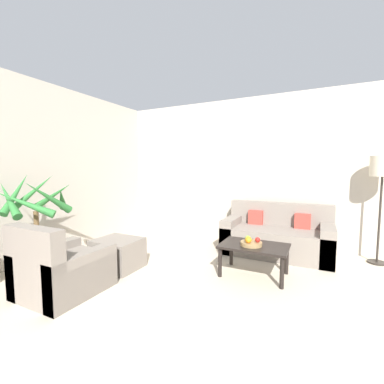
% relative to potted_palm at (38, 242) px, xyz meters
% --- Properties ---
extents(wall_back, '(8.79, 0.06, 2.70)m').
position_rel_potted_palm_xyz_m(wall_back, '(3.04, 2.82, 0.90)').
color(wall_back, '#BCB2A3').
rests_on(wall_back, ground_plane).
extents(potted_palm, '(0.87, 0.96, 1.35)m').
position_rel_potted_palm_xyz_m(potted_palm, '(0.00, 0.00, 0.00)').
color(potted_palm, beige).
rests_on(potted_palm, ground_plane).
extents(sofa_loveseat, '(1.66, 0.79, 0.82)m').
position_rel_potted_palm_xyz_m(sofa_loveseat, '(2.63, 2.27, -0.17)').
color(sofa_loveseat, gray).
rests_on(sofa_loveseat, ground_plane).
extents(floor_lamp, '(0.32, 0.32, 1.57)m').
position_rel_potted_palm_xyz_m(floor_lamp, '(4.02, 2.49, 0.89)').
color(floor_lamp, '#2D2823').
rests_on(floor_lamp, ground_plane).
extents(coffee_table, '(0.85, 0.56, 0.41)m').
position_rel_potted_palm_xyz_m(coffee_table, '(2.49, 1.26, -0.10)').
color(coffee_table, black).
rests_on(coffee_table, ground_plane).
extents(fruit_bowl, '(0.27, 0.27, 0.05)m').
position_rel_potted_palm_xyz_m(fruit_bowl, '(2.46, 1.21, -0.02)').
color(fruit_bowl, '#997A4C').
rests_on(fruit_bowl, coffee_table).
extents(apple_red, '(0.07, 0.07, 0.07)m').
position_rel_potted_palm_xyz_m(apple_red, '(2.54, 1.23, 0.03)').
color(apple_red, red).
rests_on(apple_red, fruit_bowl).
extents(apple_green, '(0.07, 0.07, 0.07)m').
position_rel_potted_palm_xyz_m(apple_green, '(2.42, 1.22, 0.04)').
color(apple_green, olive).
rests_on(apple_green, fruit_bowl).
extents(orange_fruit, '(0.08, 0.08, 0.08)m').
position_rel_potted_palm_xyz_m(orange_fruit, '(2.45, 1.14, 0.04)').
color(orange_fruit, orange).
rests_on(orange_fruit, fruit_bowl).
extents(armchair, '(0.76, 0.84, 0.81)m').
position_rel_potted_palm_xyz_m(armchair, '(0.69, -0.18, -0.19)').
color(armchair, gray).
rests_on(armchair, ground_plane).
extents(ottoman, '(0.61, 0.53, 0.41)m').
position_rel_potted_palm_xyz_m(ottoman, '(0.73, 0.66, -0.25)').
color(ottoman, gray).
rests_on(ottoman, ground_plane).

